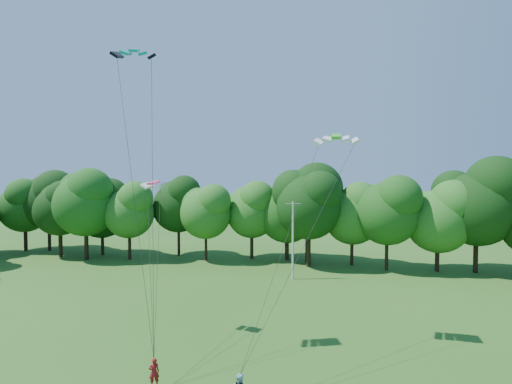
# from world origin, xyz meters

# --- Properties ---
(utility_pole) EXTENTS (1.64, 0.61, 8.50)m
(utility_pole) POSITION_xyz_m (0.39, 28.67, 4.36)
(utility_pole) COLOR beige
(utility_pole) RESTS_ON ground
(kite_flyer_left) EXTENTS (0.68, 0.63, 1.56)m
(kite_flyer_left) POSITION_xyz_m (-4.67, 5.15, 0.78)
(kite_flyer_left) COLOR maroon
(kite_flyer_left) RESTS_ON ground
(kite_teal) EXTENTS (2.93, 2.02, 0.54)m
(kite_teal) POSITION_xyz_m (-7.88, 9.50, 19.38)
(kite_teal) COLOR #05A095
(kite_teal) RESTS_ON ground
(kite_green) EXTENTS (3.02, 1.46, 0.51)m
(kite_green) POSITION_xyz_m (4.88, 13.08, 14.00)
(kite_green) COLOR #39D620
(kite_green) RESTS_ON ground
(kite_pink) EXTENTS (1.93, 1.24, 0.32)m
(kite_pink) POSITION_xyz_m (-7.95, 12.23, 10.86)
(kite_pink) COLOR #F24379
(kite_pink) RESTS_ON ground
(tree_back_west) EXTENTS (9.14, 9.14, 13.30)m
(tree_back_west) POSITION_xyz_m (-27.85, 33.34, 8.30)
(tree_back_west) COLOR #391F16
(tree_back_west) RESTS_ON ground
(tree_back_center) EXTENTS (8.81, 8.81, 12.81)m
(tree_back_center) POSITION_xyz_m (1.70, 35.00, 8.00)
(tree_back_center) COLOR #311C13
(tree_back_center) RESTS_ON ground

